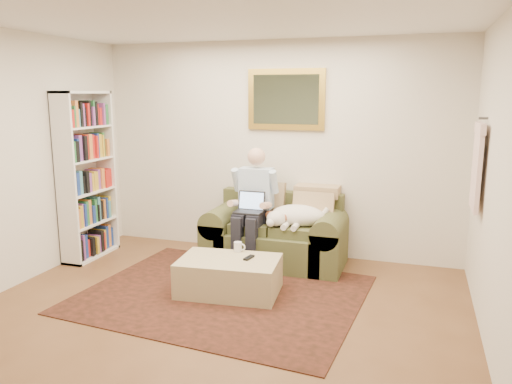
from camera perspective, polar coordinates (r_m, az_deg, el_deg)
The scene contains 12 objects.
room_shell at distance 4.14m, azimuth -5.92°, elevation 1.82°, with size 4.51×5.00×2.61m.
rug at distance 5.09m, azimuth -3.86°, elevation -11.54°, with size 2.67×2.14×0.01m, color black.
sofa at distance 5.89m, azimuth 2.22°, elevation -5.50°, with size 1.61×0.82×0.97m.
seated_man at distance 5.72m, azimuth -0.49°, elevation -1.85°, with size 0.53×0.76×1.36m, color #8CAED8, non-canonical shape.
laptop at distance 5.66m, azimuth -0.69°, elevation -1.66°, with size 0.31×0.25×0.23m.
sleeping_dog at distance 5.66m, azimuth 4.84°, elevation -2.69°, with size 0.66×0.42×0.25m, color white, non-canonical shape.
ottoman at distance 5.05m, azimuth -3.09°, elevation -9.59°, with size 0.98×0.62×0.36m, color tan.
coffee_mug at distance 5.21m, azimuth -2.09°, elevation -6.27°, with size 0.08×0.08×0.10m, color white.
tv_remote at distance 5.00m, azimuth -0.82°, elevation -7.51°, with size 0.05×0.15×0.02m, color black.
bookshelf at distance 6.31m, azimuth -18.80°, elevation 1.76°, with size 0.28×0.80×2.00m, color white, non-canonical shape.
wall_mirror at distance 6.04m, azimuth 3.44°, elevation 10.51°, with size 0.94×0.04×0.72m.
hanging_shirt at distance 5.04m, azimuth 23.97°, elevation 3.16°, with size 0.06×0.52×0.90m, color #FAD4CF, non-canonical shape.
Camera 1 is at (1.67, -3.37, 1.97)m, focal length 35.00 mm.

